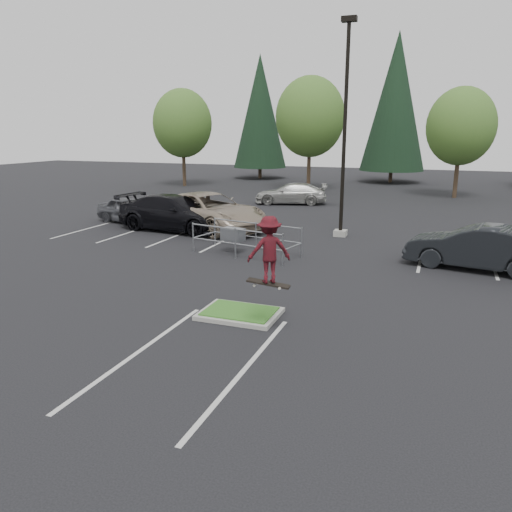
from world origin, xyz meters
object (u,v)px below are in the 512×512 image
(decid_b, at_px, (310,119))
(cart_corral, at_px, (236,235))
(decid_c, at_px, (461,129))
(skateboarder, at_px, (269,250))
(light_pole, at_px, (344,143))
(car_l_tan, at_px, (207,211))
(car_r_charc, at_px, (477,247))
(car_l_black, at_px, (174,213))
(decid_a, at_px, (183,125))
(car_l_grey, at_px, (129,210))
(conif_a, at_px, (260,112))
(car_far_silver, at_px, (292,194))
(conif_b, at_px, (395,102))

(decid_b, relative_size, cart_corral, 2.03)
(decid_c, bearing_deg, skateboarder, -98.83)
(light_pole, height_order, car_l_tan, light_pole)
(car_r_charc, bearing_deg, car_l_black, -89.53)
(skateboarder, distance_m, car_l_black, 14.75)
(decid_a, bearing_deg, car_l_tan, -58.40)
(cart_corral, bearing_deg, decid_c, 80.52)
(car_l_grey, relative_size, car_r_charc, 0.83)
(light_pole, bearing_deg, conif_a, 117.38)
(decid_a, height_order, cart_corral, decid_a)
(skateboarder, height_order, car_far_silver, skateboarder)
(decid_a, height_order, decid_b, decid_b)
(car_l_tan, relative_size, car_far_silver, 1.37)
(conif_a, distance_m, conif_b, 14.03)
(cart_corral, bearing_deg, car_far_silver, 109.46)
(car_l_tan, distance_m, car_l_grey, 5.01)
(car_l_grey, height_order, car_r_charc, car_r_charc)
(conif_b, bearing_deg, cart_corral, -95.10)
(decid_a, height_order, conif_a, conif_a)
(conif_a, relative_size, car_l_grey, 3.06)
(decid_b, height_order, conif_a, conif_a)
(decid_c, xyz_separation_m, car_r_charc, (0.51, -22.10, -4.41))
(conif_b, relative_size, car_far_silver, 2.85)
(decid_c, distance_m, car_far_silver, 14.23)
(decid_a, distance_m, cart_corral, 27.99)
(conif_b, distance_m, car_l_tan, 30.67)
(skateboarder, height_order, car_l_grey, skateboarder)
(decid_a, distance_m, decid_c, 24.00)
(decid_c, relative_size, car_l_tan, 1.20)
(car_l_tan, relative_size, car_l_grey, 1.64)
(conif_a, bearing_deg, car_l_grey, -84.99)
(decid_a, xyz_separation_m, conif_a, (4.01, 9.97, 1.52))
(light_pole, xyz_separation_m, cart_corral, (-3.50, -5.11, -3.76))
(conif_b, xyz_separation_m, car_l_black, (-8.00, -30.05, -6.92))
(light_pole, distance_m, conif_a, 31.63)
(conif_b, xyz_separation_m, cart_corral, (-3.00, -33.61, -7.05))
(decid_a, distance_m, car_far_silver, 16.04)
(cart_corral, bearing_deg, skateboarder, -50.06)
(car_l_grey, bearing_deg, decid_c, -29.11)
(conif_b, bearing_deg, light_pole, -88.99)
(conif_b, bearing_deg, car_r_charc, -78.78)
(light_pole, xyz_separation_m, decid_b, (-6.51, 18.53, 1.48))
(light_pole, height_order, decid_b, light_pole)
(decid_c, relative_size, car_l_grey, 1.97)
(car_l_tan, bearing_deg, car_l_black, 142.83)
(conif_a, bearing_deg, decid_a, -111.91)
(decid_b, distance_m, cart_corral, 24.40)
(cart_corral, xyz_separation_m, car_l_grey, (-8.50, 4.61, -0.08))
(decid_a, distance_m, car_r_charc, 33.48)
(car_l_black, bearing_deg, decid_a, 33.52)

